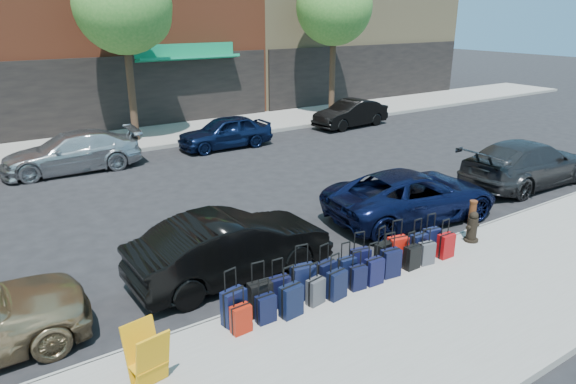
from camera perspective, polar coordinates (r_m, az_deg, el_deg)
ground at (r=14.15m, az=-6.28°, el=-2.56°), size 120.00×120.00×0.00m
sidewalk_near at (r=9.47m, az=13.09°, el=-14.38°), size 60.00×4.00×0.15m
sidewalk_far at (r=23.09m, az=-18.04°, el=5.45°), size 60.00×4.00×0.15m
curb_near at (r=10.71m, az=5.17°, el=-9.65°), size 60.00×0.08×0.15m
curb_far at (r=21.21m, az=-16.47°, el=4.43°), size 60.00×0.08×0.15m
tree_center at (r=22.20m, az=-17.48°, el=18.95°), size 3.80×3.80×7.27m
tree_right at (r=27.25m, az=5.39°, el=19.62°), size 3.80×3.80×7.27m
suitcase_front_0 at (r=9.08m, az=-6.03°, el=-12.57°), size 0.46×0.31×1.03m
suitcase_front_1 at (r=9.28m, az=-3.12°, el=-11.72°), size 0.44×0.27×1.01m
suitcase_front_2 at (r=9.53m, az=-0.97°, el=-10.97°), size 0.40×0.23×0.93m
suitcase_front_3 at (r=9.75m, az=1.68°, el=-9.94°), size 0.48×0.31×1.07m
suitcase_front_4 at (r=10.04m, az=4.23°, el=-9.28°), size 0.42×0.27×0.95m
suitcase_front_5 at (r=10.35m, az=6.54°, el=-8.63°), size 0.36×0.21×0.86m
suitcase_front_6 at (r=10.60m, az=7.99°, el=-7.79°), size 0.43×0.29×0.96m
suitcase_front_7 at (r=10.97m, az=10.52°, el=-7.00°), size 0.42×0.29×0.94m
suitcase_front_8 at (r=11.21m, az=12.05°, el=-6.40°), size 0.45×0.30×1.00m
suitcase_front_9 at (r=11.59m, az=14.26°, el=-5.85°), size 0.38×0.21×0.91m
suitcase_front_10 at (r=11.93m, az=15.62°, el=-5.21°), size 0.40×0.26×0.92m
suitcase_back_0 at (r=8.88m, az=-5.25°, el=-13.87°), size 0.35×0.21×0.81m
suitcase_back_1 at (r=9.11m, az=-2.49°, el=-12.82°), size 0.34×0.20×0.82m
suitcase_back_2 at (r=9.24m, az=0.35°, el=-11.98°), size 0.42×0.27×0.95m
suitcase_back_3 at (r=9.62m, az=3.09°, el=-10.95°), size 0.37×0.25×0.81m
suitcase_back_4 at (r=9.81m, az=5.43°, el=-10.20°), size 0.40×0.26×0.89m
suitcase_back_5 at (r=10.17m, az=7.75°, el=-9.40°), size 0.34×0.22×0.78m
suitcase_back_6 at (r=10.38m, az=9.54°, el=-8.67°), size 0.37×0.22×0.87m
suitcase_back_7 at (r=10.71m, az=11.32°, el=-7.74°), size 0.42×0.28×0.94m
suitcase_back_8 at (r=11.12m, az=13.60°, el=-7.06°), size 0.35×0.21×0.82m
suitcase_back_9 at (r=11.40m, az=15.13°, el=-6.58°), size 0.36×0.24×0.80m
suitcase_back_10 at (r=11.81m, az=17.12°, el=-5.71°), size 0.37×0.22×0.88m
fire_hydrant at (r=12.78m, az=19.81°, el=-3.72°), size 0.37×0.34×0.74m
bollard at (r=12.78m, az=19.71°, el=-2.93°), size 0.18×0.18×0.98m
display_rack at (r=7.98m, az=-15.37°, el=-17.17°), size 0.58×0.63×0.91m
car_near_1 at (r=10.67m, az=-6.32°, el=-6.04°), size 4.27×1.57×1.40m
car_near_2 at (r=13.99m, az=13.63°, el=-0.35°), size 5.01×2.77×1.33m
car_near_3 at (r=18.00m, az=25.04°, el=2.93°), size 5.02×2.13×1.44m
car_far_1 at (r=19.34m, az=-22.92°, el=4.12°), size 4.73×2.14×1.34m
car_far_2 at (r=21.11m, az=-6.99°, el=6.64°), size 3.87×1.63×1.31m
car_far_3 at (r=25.12m, az=6.96°, el=8.65°), size 3.99×1.67×1.28m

